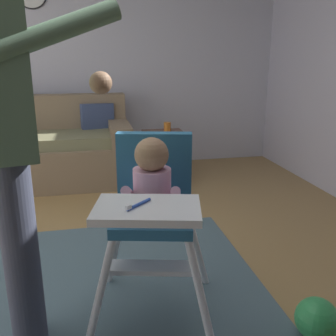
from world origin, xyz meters
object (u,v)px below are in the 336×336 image
Objects in this scene: couch at (34,150)px; side_table at (164,146)px; toy_ball at (317,319)px; sippy_cup at (167,127)px; high_chair at (153,197)px; adult_standing at (9,143)px.

side_table is (1.30, -0.28, 0.05)m from couch.
sippy_cup reaches higher than toy_ball.
toy_ball is at bearing 78.92° from high_chair.
toy_ball is 2.38m from side_table.
sippy_cup is at bearing 0.00° from side_table.
side_table is (-0.24, 2.35, 0.28)m from toy_ball.
adult_standing reaches higher than couch.
couch is at bearing 167.69° from side_table.
high_chair is (0.84, -2.32, 0.29)m from couch.
high_chair is 1.76× the size of side_table.
couch reaches higher than side_table.
high_chair reaches higher than side_table.
high_chair reaches higher than toy_ball.
couch is 1.19× the size of adult_standing.
adult_standing reaches higher than sippy_cup.
high_chair is 2.09m from sippy_cup.
sippy_cup is (0.49, 2.04, -0.05)m from high_chair.
sippy_cup is at bearing 53.27° from adult_standing.
couch is 1.33m from side_table.
high_chair is at bearing -102.51° from side_table.
adult_standing is 2.41m from sippy_cup.
adult_standing reaches higher than toy_ball.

